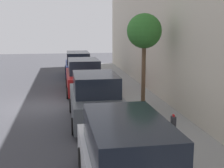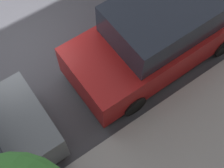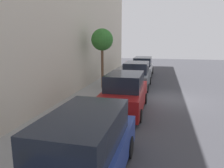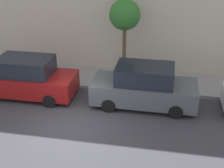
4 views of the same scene
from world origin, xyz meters
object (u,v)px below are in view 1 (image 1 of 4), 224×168
object	(u,v)px
parked_suv_second	(95,99)
parked_minivan_fourth	(78,65)
parking_meter_near	(173,134)
fire_hydrant	(95,65)
parked_minivan_nearest	(127,162)
parked_suv_third	(84,77)
street_tree	(144,32)

from	to	relation	value
parked_suv_second	parked_minivan_fourth	world-z (taller)	parked_suv_second
parking_meter_near	fire_hydrant	bearing A→B (deg)	90.30
parked_minivan_nearest	parked_suv_third	bearing A→B (deg)	90.81
parked_minivan_nearest	parked_minivan_fourth	xyz separation A→B (m)	(-0.20, 17.84, -0.00)
parking_meter_near	fire_hydrant	size ratio (longest dim) A/B	2.07
parked_suv_second	fire_hydrant	distance (m)	14.70
parked_minivan_nearest	parked_minivan_fourth	size ratio (longest dim) A/B	1.00
parked_suv_third	parking_meter_near	bearing A→B (deg)	-80.95
parked_minivan_nearest	fire_hydrant	size ratio (longest dim) A/B	7.14
parked_suv_second	parked_minivan_fourth	xyz separation A→B (m)	(-0.12, 11.82, -0.01)
parked_suv_second	street_tree	size ratio (longest dim) A/B	1.12
parking_meter_near	street_tree	distance (m)	6.66
parking_meter_near	parked_suv_second	bearing A→B (deg)	108.37
parking_meter_near	fire_hydrant	world-z (taller)	parking_meter_near
parking_meter_near	parked_minivan_nearest	bearing A→B (deg)	-140.51
parked_minivan_nearest	fire_hydrant	world-z (taller)	parked_minivan_nearest
street_tree	fire_hydrant	world-z (taller)	street_tree
parked_minivan_nearest	parked_minivan_fourth	distance (m)	17.84
parked_suv_second	parking_meter_near	size ratio (longest dim) A/B	3.36
parked_suv_third	fire_hydrant	bearing A→B (deg)	79.92
street_tree	fire_hydrant	distance (m)	13.70
parked_suv_third	street_tree	distance (m)	5.73
parked_minivan_nearest	parked_minivan_fourth	bearing A→B (deg)	90.63
parked_minivan_fourth	parked_suv_second	bearing A→B (deg)	-89.41
parked_minivan_nearest	parked_suv_second	distance (m)	6.02
parked_minivan_fourth	fire_hydrant	distance (m)	3.26
parked_suv_third	parked_minivan_fourth	world-z (taller)	parked_suv_third
parked_minivan_fourth	street_tree	bearing A→B (deg)	-76.75
street_tree	fire_hydrant	size ratio (longest dim) A/B	6.23
parked_suv_third	parked_minivan_fourth	distance (m)	6.07
parked_minivan_nearest	parked_minivan_fourth	world-z (taller)	same
parked_minivan_nearest	street_tree	bearing A→B (deg)	72.73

